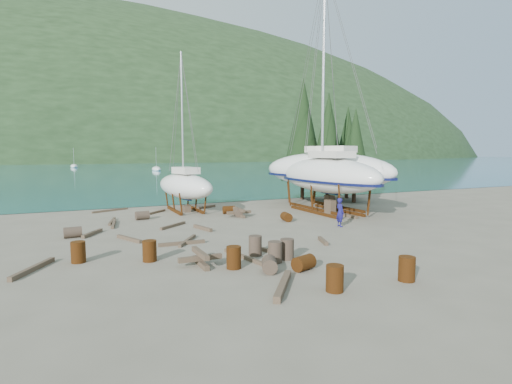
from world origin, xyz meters
name	(u,v)px	position (x,y,z in m)	size (l,w,h in m)	color
ground	(264,238)	(0.00, 0.00, 0.00)	(600.00, 600.00, 0.00)	#635D4E
bay_water	(82,158)	(0.00, 315.00, 0.01)	(700.00, 700.00, 0.00)	#186078
far_hill	(82,158)	(0.00, 320.00, 0.00)	(800.00, 360.00, 110.00)	#1D3018
far_house_center	(43,156)	(-20.00, 190.00, 2.92)	(6.60, 5.60, 5.60)	beige
far_house_right	(153,155)	(30.00, 190.00, 2.92)	(6.60, 5.60, 5.60)	beige
cypress_near_right	(328,139)	(12.50, 12.00, 5.79)	(3.60, 3.60, 10.00)	black
cypress_mid_right	(355,148)	(14.00, 10.00, 4.92)	(3.06, 3.06, 8.50)	black
cypress_back_left	(303,130)	(11.00, 14.00, 6.66)	(4.14, 4.14, 11.50)	black
cypress_far_right	(348,145)	(15.50, 13.00, 5.21)	(3.24, 3.24, 9.00)	black
moored_boat_mid	(156,169)	(10.00, 80.00, 0.39)	(2.00, 5.00, 6.05)	white
moored_boat_far	(74,166)	(-8.00, 110.00, 0.39)	(2.00, 5.00, 6.05)	white
large_sailboat_near	(327,175)	(8.21, 6.09, 2.85)	(3.76, 11.37, 17.70)	white
large_sailboat_far	(326,170)	(9.29, 7.73, 3.13)	(7.38, 12.60, 19.16)	white
small_sailboat_shore	(185,186)	(-1.31, 11.18, 1.99)	(3.84, 7.88, 12.08)	white
worker	(340,212)	(5.58, 0.86, 0.88)	(0.64, 0.42, 1.77)	#161458
drum_0	(150,251)	(-6.40, -2.13, 0.44)	(0.58, 0.58, 0.88)	#572E0F
drum_1	(269,265)	(-2.55, -5.60, 0.29)	(0.58, 0.58, 0.88)	#2D2823
drum_3	(335,278)	(-1.58, -8.40, 0.44)	(0.58, 0.58, 0.88)	#572E0F
drum_4	(229,210)	(1.29, 8.55, 0.29)	(0.58, 0.58, 0.88)	#572E0F
drum_5	(275,252)	(-1.74, -4.52, 0.44)	(0.58, 0.58, 0.88)	#2D2823
drum_6	(286,217)	(3.56, 3.93, 0.29)	(0.58, 0.58, 0.88)	#572E0F
drum_7	(407,269)	(1.37, -8.60, 0.44)	(0.58, 0.58, 0.88)	#572E0F
drum_8	(78,252)	(-9.11, -1.08, 0.44)	(0.58, 0.58, 0.88)	#572E0F
drum_9	(142,215)	(-4.96, 8.61, 0.29)	(0.58, 0.58, 0.88)	#2D2823
drum_11	(238,213)	(1.38, 7.04, 0.29)	(0.58, 0.58, 0.88)	#2D2823
drum_12	(304,263)	(-1.24, -5.95, 0.29)	(0.58, 0.58, 0.88)	#572E0F
drum_13	(234,257)	(-3.61, -4.59, 0.44)	(0.58, 0.58, 0.88)	#572E0F
drum_15	(73,232)	(-9.27, 4.32, 0.29)	(0.58, 0.58, 0.88)	#2D2823
drum_16	(287,249)	(-1.05, -4.30, 0.44)	(0.58, 0.58, 0.88)	#2D2823
drum_17	(255,246)	(-2.01, -3.15, 0.44)	(0.58, 0.58, 0.88)	#2D2823
timber_0	(110,210)	(-6.56, 13.56, 0.07)	(0.14, 2.93, 0.14)	brown
timber_1	(348,216)	(8.29, 3.57, 0.10)	(0.19, 1.83, 0.19)	brown
timber_2	(92,233)	(-8.30, 4.60, 0.09)	(0.19, 1.99, 0.19)	brown
timber_3	(245,257)	(-2.66, -3.50, 0.07)	(0.15, 3.15, 0.15)	brown
timber_4	(129,239)	(-6.65, 2.33, 0.09)	(0.17, 2.13, 0.17)	brown
timber_5	(271,251)	(-1.19, -3.11, 0.08)	(0.16, 2.54, 0.16)	brown
timber_6	(207,207)	(0.74, 12.10, 0.10)	(0.19, 1.91, 0.19)	brown
timber_7	(323,241)	(2.16, -2.31, 0.09)	(0.17, 1.46, 0.17)	brown
timber_8	(203,228)	(-2.33, 3.51, 0.09)	(0.19, 1.82, 0.19)	brown
timber_9	(157,212)	(-3.47, 11.19, 0.08)	(0.15, 2.06, 0.15)	brown
timber_10	(173,226)	(-3.70, 5.09, 0.08)	(0.16, 2.39, 0.16)	brown
timber_11	(187,241)	(-4.02, 0.68, 0.08)	(0.15, 2.47, 0.15)	brown
timber_12	(182,243)	(-4.43, 0.22, 0.08)	(0.17, 2.30, 0.17)	brown
timber_14	(33,269)	(-10.72, -1.62, 0.09)	(0.18, 2.73, 0.18)	brown
timber_15	(112,221)	(-6.93, 8.33, 0.07)	(0.15, 2.49, 0.15)	brown
timber_16	(283,285)	(-2.99, -7.46, 0.11)	(0.23, 2.78, 0.23)	brown
timber_17	(114,224)	(-6.94, 7.23, 0.08)	(0.16, 2.67, 0.16)	brown
timber_pile_fore	(200,258)	(-4.67, -3.63, 0.30)	(1.80, 1.80, 0.60)	brown
timber_pile_aft	(239,212)	(1.46, 7.02, 0.30)	(1.80, 1.80, 0.60)	brown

